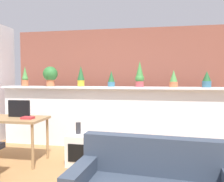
{
  "coord_description": "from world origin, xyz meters",
  "views": [
    {
      "loc": [
        0.87,
        -2.52,
        1.41
      ],
      "look_at": [
        0.2,
        1.11,
        1.2
      ],
      "focal_mm": 36.91,
      "sensor_mm": 36.0,
      "label": 1
    }
  ],
  "objects_px": {
    "potted_plant_2": "(81,76)",
    "desk": "(13,123)",
    "potted_plant_3": "(111,79)",
    "potted_plant_4": "(140,75)",
    "side_cube_shelf": "(81,149)",
    "vase_on_shelf": "(78,128)",
    "book_on_desk": "(28,118)",
    "potted_plant_5": "(174,79)",
    "potted_plant_0": "(25,78)",
    "potted_plant_6": "(207,79)",
    "potted_plant_1": "(50,75)",
    "tv_monitor": "(19,109)"
  },
  "relations": [
    {
      "from": "potted_plant_3",
      "to": "potted_plant_4",
      "type": "distance_m",
      "value": 0.58
    },
    {
      "from": "potted_plant_6",
      "to": "book_on_desk",
      "type": "relative_size",
      "value": 1.62
    },
    {
      "from": "potted_plant_2",
      "to": "side_cube_shelf",
      "type": "distance_m",
      "value": 1.56
    },
    {
      "from": "potted_plant_6",
      "to": "potted_plant_5",
      "type": "bearing_deg",
      "value": -179.64
    },
    {
      "from": "vase_on_shelf",
      "to": "potted_plant_4",
      "type": "bearing_deg",
      "value": 42.72
    },
    {
      "from": "book_on_desk",
      "to": "potted_plant_3",
      "type": "bearing_deg",
      "value": 43.85
    },
    {
      "from": "book_on_desk",
      "to": "side_cube_shelf",
      "type": "bearing_deg",
      "value": 10.27
    },
    {
      "from": "potted_plant_1",
      "to": "potted_plant_5",
      "type": "distance_m",
      "value": 2.49
    },
    {
      "from": "tv_monitor",
      "to": "potted_plant_5",
      "type": "bearing_deg",
      "value": 19.36
    },
    {
      "from": "potted_plant_3",
      "to": "potted_plant_6",
      "type": "relative_size",
      "value": 1.05
    },
    {
      "from": "potted_plant_5",
      "to": "tv_monitor",
      "type": "distance_m",
      "value": 2.81
    },
    {
      "from": "potted_plant_3",
      "to": "side_cube_shelf",
      "type": "height_order",
      "value": "potted_plant_3"
    },
    {
      "from": "potted_plant_2",
      "to": "potted_plant_6",
      "type": "height_order",
      "value": "potted_plant_2"
    },
    {
      "from": "potted_plant_6",
      "to": "vase_on_shelf",
      "type": "xyz_separation_m",
      "value": [
        -2.16,
        -0.88,
        -0.79
      ]
    },
    {
      "from": "potted_plant_0",
      "to": "potted_plant_1",
      "type": "height_order",
      "value": "potted_plant_0"
    },
    {
      "from": "potted_plant_2",
      "to": "side_cube_shelf",
      "type": "xyz_separation_m",
      "value": [
        0.29,
        -0.94,
        -1.21
      ]
    },
    {
      "from": "potted_plant_2",
      "to": "vase_on_shelf",
      "type": "bearing_deg",
      "value": -74.76
    },
    {
      "from": "potted_plant_5",
      "to": "side_cube_shelf",
      "type": "bearing_deg",
      "value": -149.17
    },
    {
      "from": "potted_plant_0",
      "to": "tv_monitor",
      "type": "bearing_deg",
      "value": -64.75
    },
    {
      "from": "potted_plant_2",
      "to": "vase_on_shelf",
      "type": "distance_m",
      "value": 1.28
    },
    {
      "from": "side_cube_shelf",
      "to": "potted_plant_1",
      "type": "bearing_deg",
      "value": 135.31
    },
    {
      "from": "potted_plant_0",
      "to": "potted_plant_2",
      "type": "bearing_deg",
      "value": 0.99
    },
    {
      "from": "potted_plant_1",
      "to": "potted_plant_3",
      "type": "xyz_separation_m",
      "value": [
        1.29,
        0.02,
        -0.09
      ]
    },
    {
      "from": "desk",
      "to": "side_cube_shelf",
      "type": "relative_size",
      "value": 2.2
    },
    {
      "from": "potted_plant_2",
      "to": "potted_plant_5",
      "type": "bearing_deg",
      "value": -1.01
    },
    {
      "from": "potted_plant_4",
      "to": "potted_plant_6",
      "type": "bearing_deg",
      "value": 0.6
    },
    {
      "from": "potted_plant_6",
      "to": "book_on_desk",
      "type": "xyz_separation_m",
      "value": [
        -2.96,
        -1.07,
        -0.62
      ]
    },
    {
      "from": "potted_plant_0",
      "to": "potted_plant_4",
      "type": "xyz_separation_m",
      "value": [
        2.42,
        -0.02,
        0.05
      ]
    },
    {
      "from": "potted_plant_0",
      "to": "potted_plant_5",
      "type": "xyz_separation_m",
      "value": [
        3.05,
        -0.01,
        -0.03
      ]
    },
    {
      "from": "tv_monitor",
      "to": "side_cube_shelf",
      "type": "bearing_deg",
      "value": 0.32
    },
    {
      "from": "potted_plant_1",
      "to": "potted_plant_4",
      "type": "distance_m",
      "value": 1.86
    },
    {
      "from": "desk",
      "to": "vase_on_shelf",
      "type": "relative_size",
      "value": 5.91
    },
    {
      "from": "potted_plant_4",
      "to": "book_on_desk",
      "type": "height_order",
      "value": "potted_plant_4"
    },
    {
      "from": "potted_plant_0",
      "to": "potted_plant_1",
      "type": "relative_size",
      "value": 1.02
    },
    {
      "from": "potted_plant_1",
      "to": "potted_plant_6",
      "type": "xyz_separation_m",
      "value": [
        3.08,
        -0.04,
        -0.09
      ]
    },
    {
      "from": "potted_plant_2",
      "to": "potted_plant_3",
      "type": "xyz_separation_m",
      "value": [
        0.62,
        0.03,
        -0.07
      ]
    },
    {
      "from": "potted_plant_1",
      "to": "desk",
      "type": "distance_m",
      "value": 1.33
    },
    {
      "from": "potted_plant_4",
      "to": "vase_on_shelf",
      "type": "relative_size",
      "value": 2.68
    },
    {
      "from": "potted_plant_0",
      "to": "vase_on_shelf",
      "type": "height_order",
      "value": "potted_plant_0"
    },
    {
      "from": "potted_plant_4",
      "to": "side_cube_shelf",
      "type": "relative_size",
      "value": 1.0
    },
    {
      "from": "book_on_desk",
      "to": "potted_plant_2",
      "type": "bearing_deg",
      "value": 63.54
    },
    {
      "from": "desk",
      "to": "book_on_desk",
      "type": "distance_m",
      "value": 0.34
    },
    {
      "from": "potted_plant_0",
      "to": "potted_plant_3",
      "type": "distance_m",
      "value": 1.85
    },
    {
      "from": "potted_plant_0",
      "to": "potted_plant_3",
      "type": "height_order",
      "value": "potted_plant_0"
    },
    {
      "from": "potted_plant_2",
      "to": "tv_monitor",
      "type": "xyz_separation_m",
      "value": [
        -0.79,
        -0.95,
        -0.56
      ]
    },
    {
      "from": "side_cube_shelf",
      "to": "vase_on_shelf",
      "type": "bearing_deg",
      "value": 144.72
    },
    {
      "from": "tv_monitor",
      "to": "side_cube_shelf",
      "type": "xyz_separation_m",
      "value": [
        1.08,
        0.01,
        -0.64
      ]
    },
    {
      "from": "side_cube_shelf",
      "to": "vase_on_shelf",
      "type": "distance_m",
      "value": 0.35
    },
    {
      "from": "potted_plant_2",
      "to": "desk",
      "type": "height_order",
      "value": "potted_plant_2"
    },
    {
      "from": "potted_plant_2",
      "to": "side_cube_shelf",
      "type": "bearing_deg",
      "value": -72.65
    }
  ]
}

